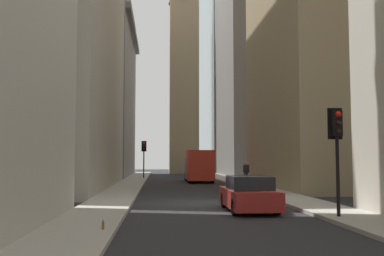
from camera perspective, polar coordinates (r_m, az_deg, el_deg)
ground_plane at (r=21.09m, az=1.74°, el=-9.73°), size 135.00×135.00×0.00m
sidewalk_right at (r=21.09m, az=-10.69°, el=-9.47°), size 90.00×2.20×0.14m
sidewalk_left at (r=22.01m, az=13.62°, el=-9.20°), size 90.00×2.20×0.14m
building_left_midfar at (r=35.36m, az=17.73°, el=14.31°), size 14.70×10.00×26.22m
building_left_far at (r=55.79m, az=9.20°, el=9.24°), size 15.13×10.00×29.71m
building_right_far at (r=54.15m, az=-13.22°, el=4.90°), size 19.75×10.50×20.79m
glass_tower_distant at (r=77.68m, az=7.19°, el=15.56°), size 20.47×14.00×56.20m
church_spire at (r=65.20m, az=-1.08°, el=10.47°), size 4.53×4.53×35.38m
delivery_truck at (r=40.05m, az=0.85°, el=-4.94°), size 6.46×2.25×2.84m
sedan_red at (r=17.94m, az=7.38°, el=-8.58°), size 4.30×1.78×1.42m
traffic_light_foreground at (r=15.90m, az=18.33°, el=-1.00°), size 0.43×0.52×3.73m
traffic_light_midblock at (r=45.94m, az=-6.28°, el=-2.94°), size 0.43×0.52×3.83m
pedestrian at (r=34.95m, az=7.07°, el=-5.65°), size 0.26×0.44×1.75m
discarded_bottle at (r=12.71m, az=-11.50°, el=-12.30°), size 0.07×0.07×0.27m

